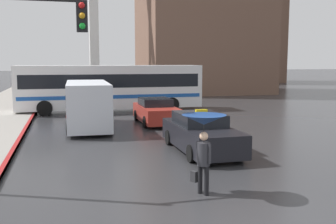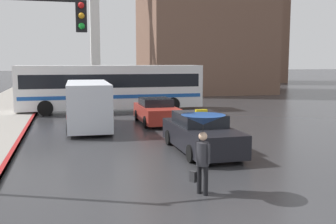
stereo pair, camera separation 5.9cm
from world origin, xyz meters
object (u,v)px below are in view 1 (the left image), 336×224
traffic_light (17,51)px  ambulance_van (88,103)px  city_bus (111,86)px  sedan_red (156,111)px  pedestrian_with_umbrella (204,130)px  taxi (201,133)px

traffic_light → ambulance_van: bearing=76.5°
ambulance_van → city_bus: city_bus is taller
ambulance_van → traffic_light: bearing=77.9°
sedan_red → traffic_light: bearing=59.5°
pedestrian_with_umbrella → taxi: bearing=-46.7°
ambulance_van → pedestrian_with_umbrella: bearing=102.9°
taxi → city_bus: (-1.87, 12.94, 1.05)m
ambulance_van → city_bus: 6.94m
ambulance_van → traffic_light: (-2.24, -9.32, 2.32)m
traffic_light → pedestrian_with_umbrella: bearing=-19.5°
taxi → pedestrian_with_umbrella: bearing=71.2°
taxi → sedan_red: size_ratio=1.10×
sedan_red → ambulance_van: 3.82m
pedestrian_with_umbrella → traffic_light: (-4.46, 1.58, 1.95)m
ambulance_van → traffic_light: size_ratio=1.12×
sedan_red → city_bus: 6.26m
sedan_red → ambulance_van: (-3.69, -0.75, 0.65)m
taxi → pedestrian_with_umbrella: pedestrian_with_umbrella is taller
city_bus → ambulance_van: bearing=163.4°
taxi → pedestrian_with_umbrella: (-1.57, -4.61, 0.99)m
traffic_light → sedan_red: bearing=59.5°
sedan_red → pedestrian_with_umbrella: bearing=82.8°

